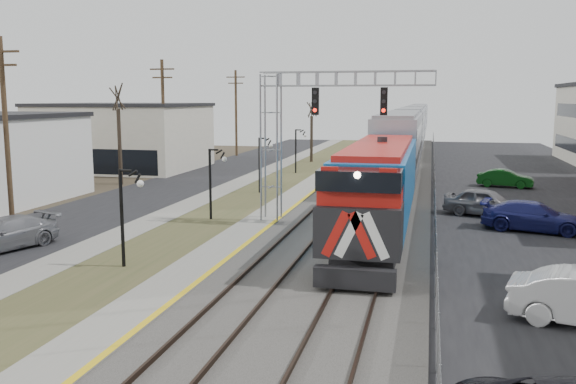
% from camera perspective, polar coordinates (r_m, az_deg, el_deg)
% --- Properties ---
extents(street_west, '(7.00, 120.00, 0.04)m').
position_cam_1_polar(street_west, '(43.73, -13.26, -0.33)').
color(street_west, black).
rests_on(street_west, ground).
extents(sidewalk, '(2.00, 120.00, 0.08)m').
position_cam_1_polar(sidewalk, '(41.93, -7.74, -0.54)').
color(sidewalk, gray).
rests_on(sidewalk, ground).
extents(grass_median, '(4.00, 120.00, 0.06)m').
position_cam_1_polar(grass_median, '(40.96, -3.82, -0.71)').
color(grass_median, '#404625').
rests_on(grass_median, ground).
extents(platform, '(2.00, 120.00, 0.24)m').
position_cam_1_polar(platform, '(40.18, 0.28, -0.74)').
color(platform, gray).
rests_on(platform, ground).
extents(ballast_bed, '(8.00, 120.00, 0.20)m').
position_cam_1_polar(ballast_bed, '(39.38, 7.39, -1.04)').
color(ballast_bed, '#595651').
rests_on(ballast_bed, ground).
extents(parking_lot, '(16.00, 120.00, 0.04)m').
position_cam_1_polar(parking_lot, '(40.04, 24.73, -1.73)').
color(parking_lot, black).
rests_on(parking_lot, ground).
extents(platform_edge, '(0.24, 120.00, 0.01)m').
position_cam_1_polar(platform_edge, '(39.97, 1.51, -0.61)').
color(platform_edge, gold).
rests_on(platform_edge, platform).
extents(track_near, '(1.58, 120.00, 0.15)m').
position_cam_1_polar(track_near, '(39.60, 4.51, -0.68)').
color(track_near, '#2D2119').
rests_on(track_near, ballast_bed).
extents(track_far, '(1.58, 120.00, 0.15)m').
position_cam_1_polar(track_far, '(39.23, 9.57, -0.87)').
color(track_far, '#2D2119').
rests_on(track_far, ballast_bed).
extents(train, '(3.00, 108.65, 5.33)m').
position_cam_1_polar(train, '(76.02, 11.46, 5.71)').
color(train, '#1666B4').
rests_on(train, ground).
extents(signal_gantry, '(9.00, 1.07, 8.15)m').
position_cam_1_polar(signal_gantry, '(32.33, 1.35, 6.69)').
color(signal_gantry, gray).
rests_on(signal_gantry, ground).
extents(lampposts, '(0.14, 62.14, 4.00)m').
position_cam_1_polar(lampposts, '(25.36, -14.97, -2.34)').
color(lampposts, black).
rests_on(lampposts, ground).
extents(utility_poles, '(0.28, 80.28, 10.00)m').
position_cam_1_polar(utility_poles, '(36.37, -24.87, 5.19)').
color(utility_poles, '#4C3823').
rests_on(utility_poles, ground).
extents(fence, '(0.04, 120.00, 1.60)m').
position_cam_1_polar(fence, '(39.08, 13.54, -0.25)').
color(fence, gray).
rests_on(fence, ground).
extents(bare_trees, '(12.30, 42.30, 5.95)m').
position_cam_1_polar(bare_trees, '(47.40, -12.53, 3.65)').
color(bare_trees, '#382D23').
rests_on(bare_trees, ground).
extents(car_lot_d, '(5.52, 3.22, 1.50)m').
position_cam_1_polar(car_lot_d, '(33.50, 22.04, -2.21)').
color(car_lot_d, navy).
rests_on(car_lot_d, ground).
extents(car_lot_e, '(5.02, 3.30, 1.59)m').
position_cam_1_polar(car_lot_e, '(36.84, 18.01, -0.98)').
color(car_lot_e, slate).
rests_on(car_lot_e, ground).
extents(car_lot_f, '(4.29, 2.22, 1.35)m').
position_cam_1_polar(car_lot_f, '(49.33, 19.67, 1.17)').
color(car_lot_f, '#0D4512').
rests_on(car_lot_f, ground).
extents(car_street_b, '(3.56, 5.33, 1.43)m').
position_cam_1_polar(car_street_b, '(30.07, -25.09, -3.65)').
color(car_street_b, slate).
rests_on(car_street_b, ground).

